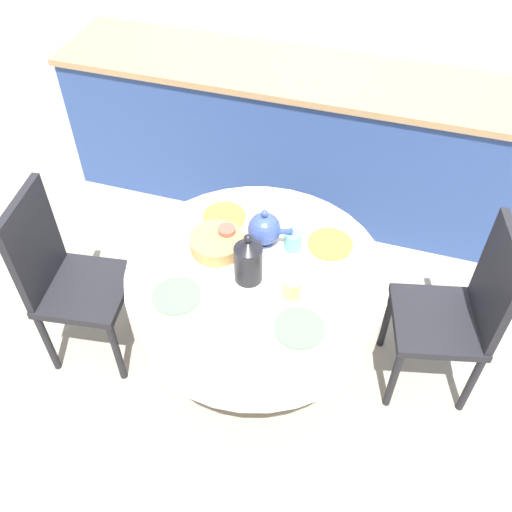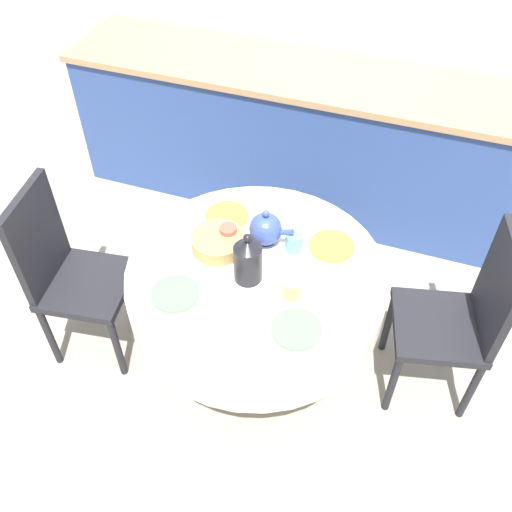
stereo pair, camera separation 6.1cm
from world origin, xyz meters
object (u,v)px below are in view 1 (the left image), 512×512
at_px(chair_right, 64,274).
at_px(coffee_carafe, 248,260).
at_px(chair_left, 461,309).
at_px(teapot, 265,229).

bearing_deg(chair_right, coffee_carafe, 86.55).
height_order(chair_left, coffee_carafe, coffee_carafe).
height_order(coffee_carafe, teapot, coffee_carafe).
bearing_deg(coffee_carafe, teapot, 89.16).
height_order(chair_right, teapot, chair_right).
bearing_deg(chair_right, chair_left, 92.59).
xyz_separation_m(chair_left, chair_right, (-1.78, -0.34, 0.00)).
bearing_deg(teapot, chair_right, -161.74).
distance_m(coffee_carafe, teapot, 0.22).
xyz_separation_m(chair_right, coffee_carafe, (0.88, 0.07, 0.30)).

